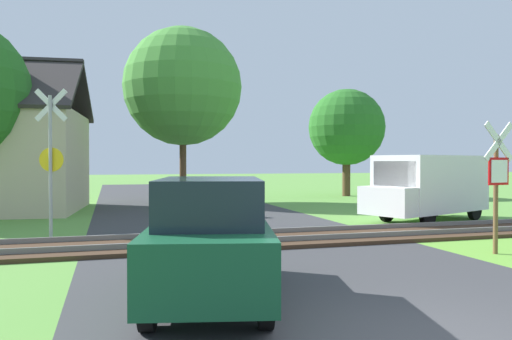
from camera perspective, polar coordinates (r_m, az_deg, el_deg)
name	(u,v)px	position (r m, az deg, el deg)	size (l,w,h in m)	color
road_asphalt	(348,300)	(7.63, 10.53, -14.37)	(7.94, 80.00, 0.01)	#38383A
rail_track	(248,240)	(12.67, -0.90, -7.98)	(60.00, 2.60, 0.22)	#422D1E
stop_sign_near	(497,178)	(12.07, 25.85, -0.84)	(0.87, 0.19, 2.90)	brown
crossing_sign_far	(51,154)	(14.20, -22.40, 1.67)	(0.85, 0.28, 3.96)	#9E9EA5
tree_far	(346,127)	(30.29, 10.30, 4.81)	(4.53, 4.53, 6.37)	#513823
tree_center	(183,87)	(25.20, -8.37, 9.39)	(5.82, 5.82, 8.66)	#513823
mail_truck	(429,185)	(18.01, 19.12, -1.62)	(5.24, 3.54, 2.24)	white
parked_car	(210,239)	(7.36, -5.23, -7.84)	(2.49, 4.27, 1.78)	#144C2D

